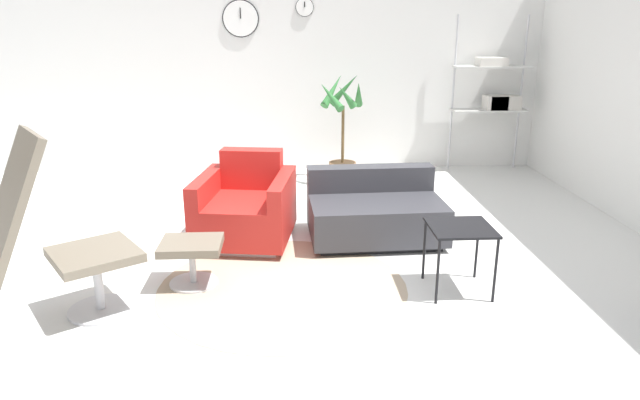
{
  "coord_description": "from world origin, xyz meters",
  "views": [
    {
      "loc": [
        -0.05,
        -4.22,
        1.9
      ],
      "look_at": [
        0.19,
        0.04,
        0.55
      ],
      "focal_mm": 32.0,
      "sensor_mm": 36.0,
      "label": 1
    }
  ],
  "objects_px": {
    "ottoman": "(192,254)",
    "side_table": "(460,233)",
    "couch_low": "(375,213)",
    "potted_plant": "(342,137)",
    "lounge_chair": "(32,212)",
    "armchair_red": "(246,210)",
    "shelf_unit": "(496,92)"
  },
  "relations": [
    {
      "from": "armchair_red",
      "to": "shelf_unit",
      "type": "xyz_separation_m",
      "value": [
        3.03,
        2.34,
        0.74
      ]
    },
    {
      "from": "armchair_red",
      "to": "side_table",
      "type": "bearing_deg",
      "value": 154.38
    },
    {
      "from": "lounge_chair",
      "to": "couch_low",
      "type": "xyz_separation_m",
      "value": [
        2.34,
        1.45,
        -0.55
      ]
    },
    {
      "from": "lounge_chair",
      "to": "ottoman",
      "type": "xyz_separation_m",
      "value": [
        0.84,
        0.57,
        -0.53
      ]
    },
    {
      "from": "lounge_chair",
      "to": "potted_plant",
      "type": "relative_size",
      "value": 1.04
    },
    {
      "from": "lounge_chair",
      "to": "side_table",
      "type": "bearing_deg",
      "value": 63.35
    },
    {
      "from": "side_table",
      "to": "potted_plant",
      "type": "height_order",
      "value": "potted_plant"
    },
    {
      "from": "potted_plant",
      "to": "shelf_unit",
      "type": "bearing_deg",
      "value": 10.86
    },
    {
      "from": "potted_plant",
      "to": "shelf_unit",
      "type": "distance_m",
      "value": 2.08
    },
    {
      "from": "side_table",
      "to": "armchair_red",
      "type": "bearing_deg",
      "value": 145.8
    },
    {
      "from": "lounge_chair",
      "to": "shelf_unit",
      "type": "distance_m",
      "value": 5.67
    },
    {
      "from": "couch_low",
      "to": "shelf_unit",
      "type": "relative_size",
      "value": 0.61
    },
    {
      "from": "couch_low",
      "to": "potted_plant",
      "type": "xyz_separation_m",
      "value": [
        -0.11,
        1.97,
        0.31
      ]
    },
    {
      "from": "lounge_chair",
      "to": "shelf_unit",
      "type": "bearing_deg",
      "value": 97.92
    },
    {
      "from": "ottoman",
      "to": "side_table",
      "type": "xyz_separation_m",
      "value": [
        1.95,
        -0.2,
        0.2
      ]
    },
    {
      "from": "ottoman",
      "to": "potted_plant",
      "type": "height_order",
      "value": "potted_plant"
    },
    {
      "from": "lounge_chair",
      "to": "armchair_red",
      "type": "xyz_separation_m",
      "value": [
        1.18,
        1.46,
        -0.49
      ]
    },
    {
      "from": "shelf_unit",
      "to": "couch_low",
      "type": "bearing_deg",
      "value": -128.55
    },
    {
      "from": "ottoman",
      "to": "potted_plant",
      "type": "bearing_deg",
      "value": 64.08
    },
    {
      "from": "couch_low",
      "to": "potted_plant",
      "type": "relative_size",
      "value": 0.93
    },
    {
      "from": "ottoman",
      "to": "shelf_unit",
      "type": "relative_size",
      "value": 0.23
    },
    {
      "from": "lounge_chair",
      "to": "ottoman",
      "type": "relative_size",
      "value": 3.04
    },
    {
      "from": "armchair_red",
      "to": "couch_low",
      "type": "relative_size",
      "value": 0.82
    },
    {
      "from": "couch_low",
      "to": "side_table",
      "type": "distance_m",
      "value": 1.19
    },
    {
      "from": "side_table",
      "to": "lounge_chair",
      "type": "bearing_deg",
      "value": -172.51
    },
    {
      "from": "ottoman",
      "to": "potted_plant",
      "type": "distance_m",
      "value": 3.18
    },
    {
      "from": "armchair_red",
      "to": "lounge_chair",
      "type": "bearing_deg",
      "value": 59.57
    },
    {
      "from": "ottoman",
      "to": "couch_low",
      "type": "distance_m",
      "value": 1.74
    },
    {
      "from": "side_table",
      "to": "shelf_unit",
      "type": "bearing_deg",
      "value": 67.5
    },
    {
      "from": "side_table",
      "to": "couch_low",
      "type": "bearing_deg",
      "value": 112.65
    },
    {
      "from": "side_table",
      "to": "shelf_unit",
      "type": "relative_size",
      "value": 0.25
    },
    {
      "from": "couch_low",
      "to": "side_table",
      "type": "relative_size",
      "value": 2.43
    }
  ]
}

